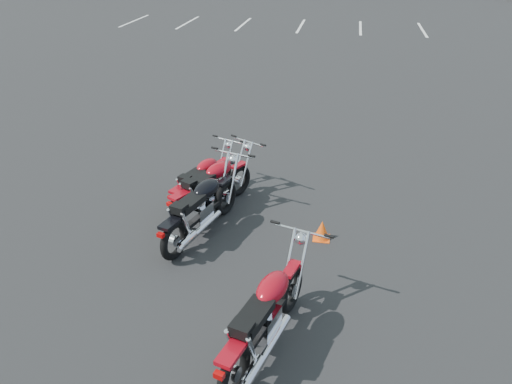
% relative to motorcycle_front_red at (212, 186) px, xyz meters
% --- Properties ---
extents(ground, '(120.00, 120.00, 0.00)m').
position_rel_motorcycle_front_red_xyz_m(ground, '(0.65, -1.00, -0.47)').
color(ground, black).
rests_on(ground, ground).
extents(motorcycle_front_red, '(1.36, 2.01, 1.03)m').
position_rel_motorcycle_front_red_xyz_m(motorcycle_front_red, '(0.00, 0.00, 0.00)').
color(motorcycle_front_red, black).
rests_on(motorcycle_front_red, ground).
extents(motorcycle_second_black, '(1.11, 2.19, 1.08)m').
position_rel_motorcycle_front_red_xyz_m(motorcycle_second_black, '(0.03, -0.81, 0.02)').
color(motorcycle_second_black, black).
rests_on(motorcycle_second_black, ground).
extents(motorcycle_third_red, '(1.02, 1.86, 0.92)m').
position_rel_motorcycle_front_red_xyz_m(motorcycle_third_red, '(-0.26, 0.28, -0.05)').
color(motorcycle_third_red, black).
rests_on(motorcycle_third_red, ground).
extents(motorcycle_rear_red, '(1.08, 2.22, 1.09)m').
position_rel_motorcycle_front_red_xyz_m(motorcycle_rear_red, '(1.45, -3.10, 0.03)').
color(motorcycle_rear_red, black).
rests_on(motorcycle_rear_red, ground).
extents(training_cone_near, '(0.27, 0.27, 0.32)m').
position_rel_motorcycle_front_red_xyz_m(training_cone_near, '(1.96, -0.59, -0.31)').
color(training_cone_near, '#FF530D').
rests_on(training_cone_near, ground).
extents(parking_line_stripes, '(15.12, 4.00, 0.01)m').
position_rel_motorcycle_front_red_xyz_m(parking_line_stripes, '(-1.85, 19.00, -0.47)').
color(parking_line_stripes, silver).
rests_on(parking_line_stripes, ground).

